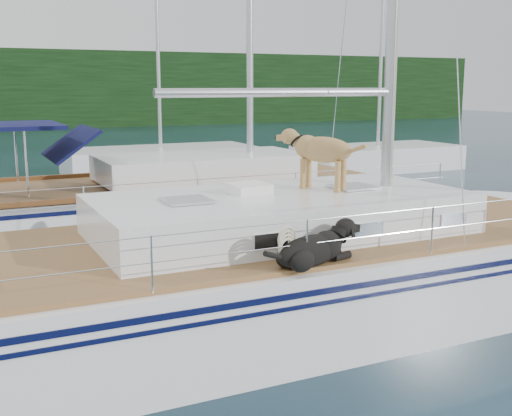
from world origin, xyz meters
TOP-DOWN VIEW (x-y plane):
  - ground at (0.00, 0.00)m, footprint 120.00×120.00m
  - main_sailboat at (0.10, -0.00)m, footprint 12.00×3.88m
  - neighbor_sailboat at (0.88, 6.09)m, footprint 11.00×3.50m
  - bg_boat_center at (4.00, 16.00)m, footprint 7.20×3.00m
  - bg_boat_east at (12.00, 13.00)m, footprint 6.40×3.00m

SIDE VIEW (x-z plane):
  - ground at x=0.00m, z-range 0.00..0.00m
  - bg_boat_center at x=4.00m, z-range -5.37..6.28m
  - bg_boat_east at x=12.00m, z-range -5.37..6.28m
  - neighbor_sailboat at x=0.88m, z-range -6.02..7.28m
  - main_sailboat at x=0.10m, z-range -6.33..7.68m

